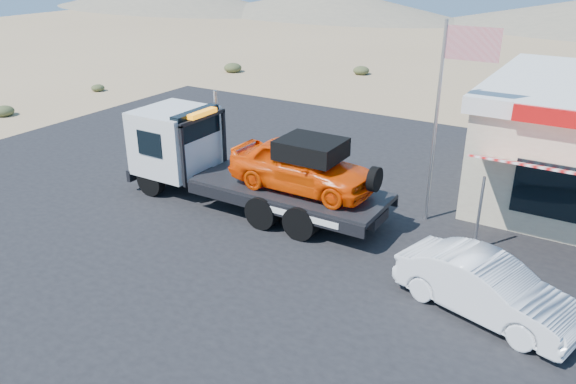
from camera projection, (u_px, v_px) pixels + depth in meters
name	position (u px, v px, depth m)	size (l,w,h in m)	color
ground	(217.00, 241.00, 16.20)	(120.00, 120.00, 0.00)	#977A56
asphalt_lot	(326.00, 217.00, 17.60)	(32.00, 24.00, 0.02)	black
tow_truck	(246.00, 160.00, 17.82)	(8.77, 2.60, 2.93)	black
white_sedan	(486.00, 287.00, 12.69)	(1.45, 4.16, 1.37)	silver
flagpole	(446.00, 102.00, 15.88)	(1.55, 0.10, 6.00)	#99999E
desert_scrub	(123.00, 103.00, 29.67)	(26.40, 31.16, 0.65)	#383F22
distant_hills	(449.00, 6.00, 63.35)	(126.00, 48.00, 4.20)	#726B59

